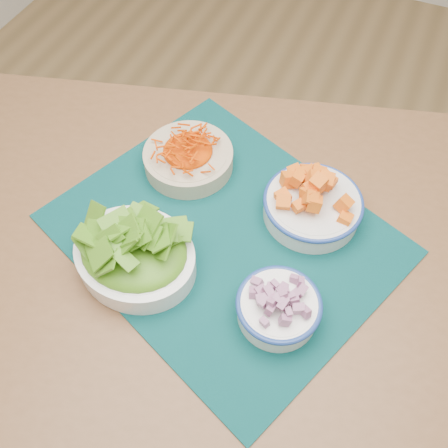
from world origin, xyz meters
name	(u,v)px	position (x,y,z in m)	size (l,w,h in m)	color
ground	(254,291)	(0.00, 0.00, 0.00)	(4.00, 4.00, 0.00)	#A88451
table	(220,276)	(0.02, -0.33, 0.66)	(1.49, 1.19, 0.75)	brown
placemat	(224,234)	(0.01, -0.29, 0.75)	(0.59, 0.48, 0.00)	#022628
carrot_bowl	(188,155)	(-0.13, -0.16, 0.79)	(0.19, 0.19, 0.07)	#C1B190
squash_bowl	(313,201)	(0.14, -0.18, 0.80)	(0.24, 0.24, 0.09)	silver
lettuce_bowl	(134,250)	(-0.11, -0.41, 0.81)	(0.25, 0.22, 0.11)	white
onion_bowl	(279,306)	(0.16, -0.40, 0.79)	(0.16, 0.16, 0.07)	white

